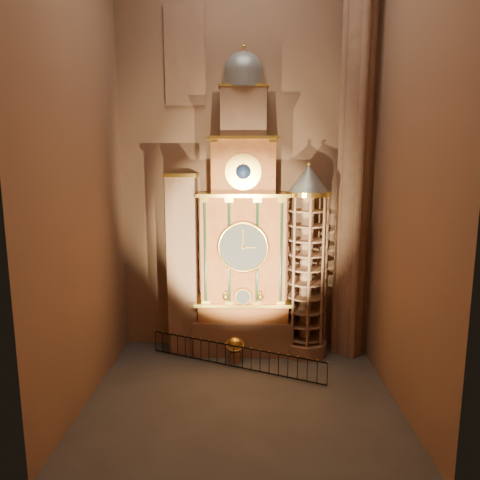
{
  "coord_description": "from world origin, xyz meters",
  "views": [
    {
      "loc": [
        0.3,
        -18.5,
        10.5
      ],
      "look_at": [
        -0.15,
        3.0,
        6.86
      ],
      "focal_mm": 32.0,
      "sensor_mm": 36.0,
      "label": 1
    }
  ],
  "objects_px": {
    "iron_railing": "(234,356)",
    "astronomical_clock": "(243,237)",
    "portrait_tower": "(183,264)",
    "stair_turret": "(306,263)",
    "celestial_globe": "(235,347)"
  },
  "relations": [
    {
      "from": "astronomical_clock",
      "to": "celestial_globe",
      "type": "distance_m",
      "value": 6.03
    },
    {
      "from": "iron_railing",
      "to": "stair_turret",
      "type": "bearing_deg",
      "value": 26.37
    },
    {
      "from": "stair_turret",
      "to": "celestial_globe",
      "type": "relative_size",
      "value": 7.55
    },
    {
      "from": "iron_railing",
      "to": "portrait_tower",
      "type": "bearing_deg",
      "value": 142.54
    },
    {
      "from": "astronomical_clock",
      "to": "celestial_globe",
      "type": "xyz_separation_m",
      "value": [
        -0.42,
        -1.53,
        -5.82
      ]
    },
    {
      "from": "celestial_globe",
      "to": "portrait_tower",
      "type": "bearing_deg",
      "value": 152.55
    },
    {
      "from": "iron_railing",
      "to": "astronomical_clock",
      "type": "bearing_deg",
      "value": 78.18
    },
    {
      "from": "astronomical_clock",
      "to": "iron_railing",
      "type": "xyz_separation_m",
      "value": [
        -0.47,
        -2.23,
        -6.02
      ]
    },
    {
      "from": "astronomical_clock",
      "to": "portrait_tower",
      "type": "height_order",
      "value": "astronomical_clock"
    },
    {
      "from": "stair_turret",
      "to": "portrait_tower",
      "type": "bearing_deg",
      "value": 177.67
    },
    {
      "from": "stair_turret",
      "to": "iron_railing",
      "type": "distance_m",
      "value": 6.39
    },
    {
      "from": "astronomical_clock",
      "to": "stair_turret",
      "type": "bearing_deg",
      "value": -4.3
    },
    {
      "from": "portrait_tower",
      "to": "stair_turret",
      "type": "bearing_deg",
      "value": -2.33
    },
    {
      "from": "astronomical_clock",
      "to": "iron_railing",
      "type": "relative_size",
      "value": 1.82
    },
    {
      "from": "stair_turret",
      "to": "iron_railing",
      "type": "relative_size",
      "value": 1.18
    }
  ]
}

